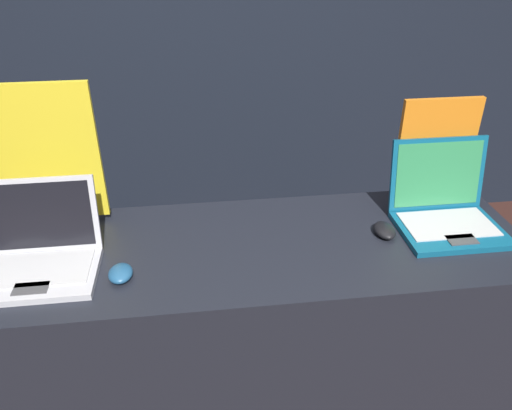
{
  "coord_description": "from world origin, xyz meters",
  "views": [
    {
      "loc": [
        -0.18,
        -1.04,
        1.85
      ],
      "look_at": [
        -0.0,
        0.3,
        1.07
      ],
      "focal_mm": 35.0,
      "sensor_mm": 36.0,
      "label": 1
    }
  ],
  "objects_px": {
    "promo_stand_front": "(47,160)",
    "promo_stand_back": "(434,156)",
    "mouse_front": "(121,273)",
    "mouse_back": "(385,230)",
    "laptop_back": "(445,207)",
    "laptop_front": "(39,252)"
  },
  "relations": [
    {
      "from": "promo_stand_front",
      "to": "promo_stand_back",
      "type": "bearing_deg",
      "value": -1.64
    },
    {
      "from": "promo_stand_front",
      "to": "mouse_back",
      "type": "relative_size",
      "value": 4.8
    },
    {
      "from": "laptop_back",
      "to": "mouse_front",
      "type": "bearing_deg",
      "value": -170.98
    },
    {
      "from": "mouse_front",
      "to": "laptop_back",
      "type": "distance_m",
      "value": 1.1
    },
    {
      "from": "mouse_front",
      "to": "mouse_back",
      "type": "relative_size",
      "value": 0.9
    },
    {
      "from": "laptop_back",
      "to": "promo_stand_back",
      "type": "relative_size",
      "value": 0.84
    },
    {
      "from": "promo_stand_front",
      "to": "mouse_back",
      "type": "bearing_deg",
      "value": -11.41
    },
    {
      "from": "promo_stand_front",
      "to": "promo_stand_back",
      "type": "height_order",
      "value": "promo_stand_front"
    },
    {
      "from": "mouse_front",
      "to": "mouse_back",
      "type": "xyz_separation_m",
      "value": [
        0.86,
        0.13,
        -0.0
      ]
    },
    {
      "from": "mouse_back",
      "to": "promo_stand_back",
      "type": "xyz_separation_m",
      "value": [
        0.23,
        0.18,
        0.18
      ]
    },
    {
      "from": "mouse_front",
      "to": "mouse_back",
      "type": "distance_m",
      "value": 0.87
    },
    {
      "from": "laptop_back",
      "to": "promo_stand_front",
      "type": "bearing_deg",
      "value": 172.39
    },
    {
      "from": "mouse_front",
      "to": "promo_stand_front",
      "type": "distance_m",
      "value": 0.48
    },
    {
      "from": "laptop_back",
      "to": "promo_stand_back",
      "type": "distance_m",
      "value": 0.19
    },
    {
      "from": "laptop_back",
      "to": "promo_stand_back",
      "type": "height_order",
      "value": "promo_stand_back"
    },
    {
      "from": "laptop_front",
      "to": "mouse_front",
      "type": "distance_m",
      "value": 0.26
    },
    {
      "from": "laptop_front",
      "to": "promo_stand_back",
      "type": "distance_m",
      "value": 1.36
    },
    {
      "from": "laptop_back",
      "to": "promo_stand_back",
      "type": "xyz_separation_m",
      "value": [
        0.0,
        0.14,
        0.13
      ]
    },
    {
      "from": "mouse_front",
      "to": "promo_stand_back",
      "type": "bearing_deg",
      "value": 16.03
    },
    {
      "from": "mouse_front",
      "to": "promo_stand_back",
      "type": "relative_size",
      "value": 0.23
    },
    {
      "from": "mouse_back",
      "to": "promo_stand_back",
      "type": "relative_size",
      "value": 0.26
    },
    {
      "from": "mouse_back",
      "to": "laptop_back",
      "type": "bearing_deg",
      "value": 11.23
    }
  ]
}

